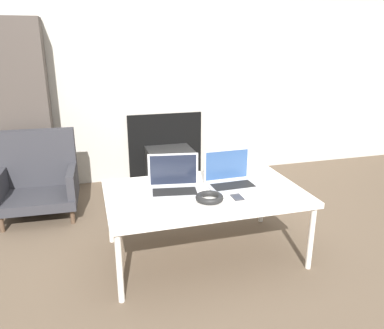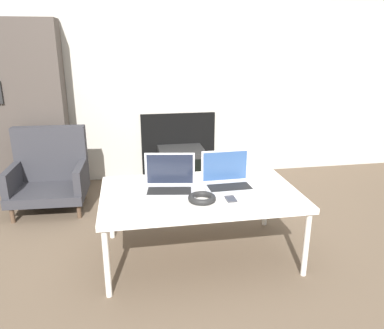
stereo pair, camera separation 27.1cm
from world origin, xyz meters
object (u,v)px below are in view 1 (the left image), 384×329
Objects in this scene: armchair at (38,177)px; phone at (236,196)px; laptop_right at (231,178)px; laptop_left at (174,184)px; headphones at (210,198)px; tv at (171,167)px.

phone is at bearing -39.76° from armchair.
laptop_left is at bearing 178.43° from laptop_right.
laptop_right is at bearing 42.68° from headphones.
phone is (-0.04, -0.20, -0.05)m from laptop_right.
headphones is 1.40× the size of phone.
phone is at bearing 1.28° from headphones.
laptop_left is at bearing 151.27° from phone.
laptop_left is 2.11× the size of headphones.
laptop_left is 1.39m from armchair.
laptop_left is 0.27m from headphones.
headphones is (0.18, -0.20, -0.03)m from laptop_left.
headphones reaches higher than tv.
armchair is at bearing 133.22° from headphones.
laptop_left reaches higher than phone.
tv is at bearing 92.88° from phone.
laptop_right is at bearing -85.15° from tv.
tv is at bearing 93.20° from laptop_right.
laptop_left and laptop_right have the same top height.
headphones is (-0.22, -0.20, -0.03)m from laptop_right.
tv is (0.10, 1.55, -0.31)m from headphones.
armchair is at bearing 141.76° from laptop_right.
armchair reaches higher than tv.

